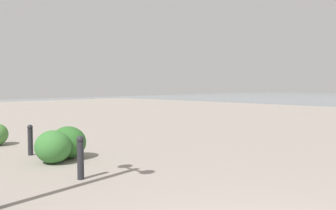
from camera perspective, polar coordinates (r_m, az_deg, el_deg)
The scene contains 4 objects.
bollard_near at distance 6.48m, azimuth -14.28°, elevation -8.28°, with size 0.13×0.13×0.80m.
bollard_mid at distance 9.06m, azimuth -21.83°, elevation -5.27°, with size 0.13×0.13×0.75m.
shrub_round at distance 8.37m, azimuth -16.20°, elevation -5.97°, with size 0.88×0.79×0.75m.
shrub_wide at distance 7.98m, azimuth -18.49°, elevation -6.57°, with size 0.85×0.76×0.72m.
Camera 1 is at (-1.14, 2.46, 1.70)m, focal length 36.83 mm.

